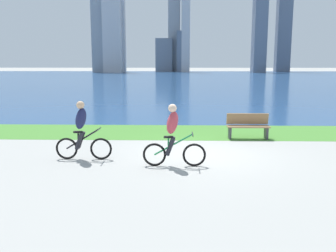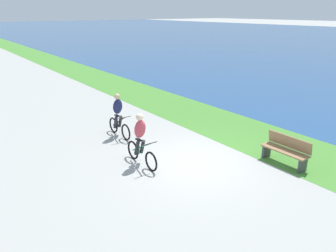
{
  "view_description": "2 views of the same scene",
  "coord_description": "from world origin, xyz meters",
  "views": [
    {
      "loc": [
        -0.66,
        -10.81,
        2.74
      ],
      "look_at": [
        -0.98,
        0.12,
        0.82
      ],
      "focal_mm": 39.45,
      "sensor_mm": 36.0,
      "label": 1
    },
    {
      "loc": [
        7.03,
        -6.12,
        4.54
      ],
      "look_at": [
        -0.88,
        -0.26,
        1.02
      ],
      "focal_mm": 34.56,
      "sensor_mm": 36.0,
      "label": 2
    }
  ],
  "objects": [
    {
      "name": "grass_strip_bayside",
      "position": [
        0.0,
        3.43,
        0.0
      ],
      "size": [
        120.0,
        3.14,
        0.01
      ],
      "primitive_type": "cube",
      "color": "#478433",
      "rests_on": "ground"
    },
    {
      "name": "bench_near_path",
      "position": [
        1.83,
        2.29,
        0.45
      ],
      "size": [
        1.5,
        0.47,
        0.9
      ],
      "color": "olive",
      "rests_on": "ground"
    },
    {
      "name": "ground_plane",
      "position": [
        0.0,
        0.0,
        0.0
      ],
      "size": [
        300.0,
        300.0,
        0.0
      ],
      "primitive_type": "plane",
      "color": "#9E9E99"
    },
    {
      "name": "cyclist_lead",
      "position": [
        -0.81,
        -1.36,
        0.83
      ],
      "size": [
        1.67,
        0.52,
        1.66
      ],
      "color": "black",
      "rests_on": "ground"
    },
    {
      "name": "cyclist_trailing",
      "position": [
        -3.37,
        -0.74,
        0.83
      ],
      "size": [
        1.6,
        0.52,
        1.66
      ],
      "color": "black",
      "rests_on": "ground"
    }
  ]
}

